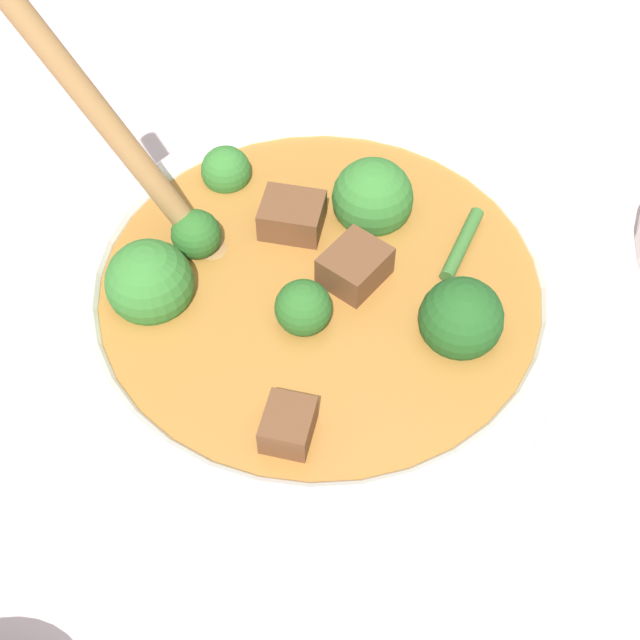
{
  "coord_description": "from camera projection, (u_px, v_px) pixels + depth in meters",
  "views": [
    {
      "loc": [
        0.2,
        -0.19,
        0.43
      ],
      "look_at": [
        0.0,
        0.0,
        0.06
      ],
      "focal_mm": 50.0,
      "sensor_mm": 36.0,
      "label": 1
    }
  ],
  "objects": [
    {
      "name": "ground_plane",
      "position": [
        320.0,
        387.0,
        0.51
      ],
      "size": [
        4.0,
        4.0,
        0.0
      ],
      "primitive_type": "plane",
      "color": "silver"
    },
    {
      "name": "stew_bowl",
      "position": [
        319.0,
        327.0,
        0.47
      ],
      "size": [
        0.27,
        0.25,
        0.24
      ],
      "color": "white",
      "rests_on": "ground_plane"
    }
  ]
}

